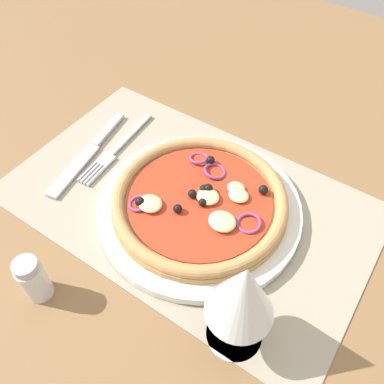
# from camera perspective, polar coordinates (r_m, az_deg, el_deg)

# --- Properties ---
(ground_plane) EXTENTS (1.90, 1.40, 0.02)m
(ground_plane) POSITION_cam_1_polar(r_m,az_deg,el_deg) (0.60, -0.58, -2.08)
(ground_plane) COLOR olive
(placemat) EXTENTS (0.51, 0.32, 0.00)m
(placemat) POSITION_cam_1_polar(r_m,az_deg,el_deg) (0.59, -0.59, -1.24)
(placemat) COLOR #A39984
(placemat) RESTS_ON ground_plane
(plate) EXTENTS (0.28, 0.28, 0.01)m
(plate) POSITION_cam_1_polar(r_m,az_deg,el_deg) (0.57, 1.03, -2.26)
(plate) COLOR silver
(plate) RESTS_ON placemat
(pizza) EXTENTS (0.24, 0.24, 0.03)m
(pizza) POSITION_cam_1_polar(r_m,az_deg,el_deg) (0.56, 1.09, -1.17)
(pizza) COLOR tan
(pizza) RESTS_ON plate
(fork) EXTENTS (0.03, 0.18, 0.00)m
(fork) POSITION_cam_1_polar(r_m,az_deg,el_deg) (0.66, -10.75, 5.71)
(fork) COLOR #B2B5BA
(fork) RESTS_ON placemat
(knife) EXTENTS (0.05, 0.20, 0.01)m
(knife) POSITION_cam_1_polar(r_m,az_deg,el_deg) (0.67, -14.31, 5.30)
(knife) COLOR #B2B5BA
(knife) RESTS_ON placemat
(wine_glass) EXTENTS (0.07, 0.07, 0.15)m
(wine_glass) POSITION_cam_1_polar(r_m,az_deg,el_deg) (0.40, 7.02, -14.02)
(wine_glass) COLOR silver
(wine_glass) RESTS_ON ground_plane
(pepper_shaker) EXTENTS (0.03, 0.03, 0.07)m
(pepper_shaker) POSITION_cam_1_polar(r_m,az_deg,el_deg) (0.52, -21.29, -11.24)
(pepper_shaker) COLOR silver
(pepper_shaker) RESTS_ON ground_plane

